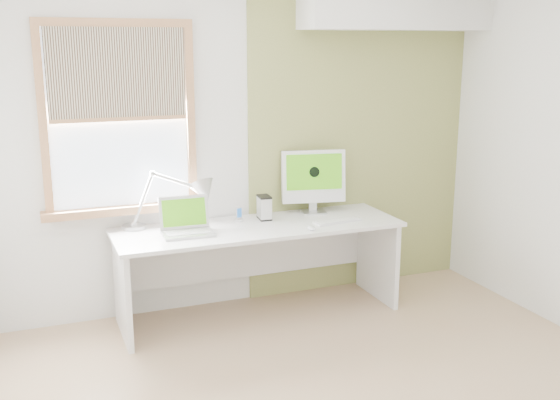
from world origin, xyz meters
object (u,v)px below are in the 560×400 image
desk_lamp (191,196)px  imac (313,178)px  external_drive (264,208)px  desk (256,248)px  laptop (186,224)px

desk_lamp → imac: size_ratio=1.43×
desk_lamp → external_drive: desk_lamp is taller
desk → laptop: bearing=-174.6°
desk → desk_lamp: (-0.47, 0.13, 0.42)m
desk → desk_lamp: size_ratio=2.90×
desk_lamp → imac: imac is taller
laptop → external_drive: (0.67, 0.15, 0.03)m
laptop → external_drive: laptop is taller
desk_lamp → external_drive: bearing=-2.9°
external_drive → imac: size_ratio=0.36×
imac → desk: bearing=-163.6°
laptop → imac: bearing=11.0°
laptop → imac: size_ratio=0.71×
laptop → imac: (1.12, 0.22, 0.22)m
laptop → imac: 1.16m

